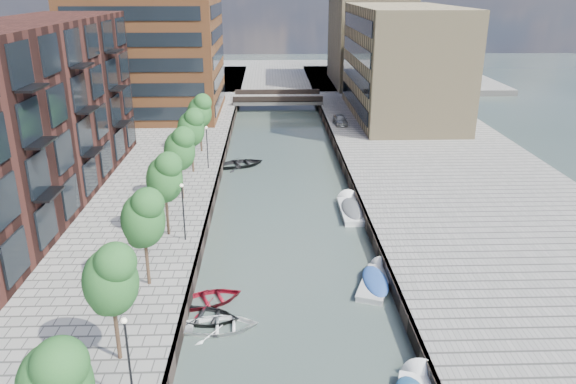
{
  "coord_description": "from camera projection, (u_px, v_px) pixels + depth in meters",
  "views": [
    {
      "loc": [
        -1.29,
        -11.44,
        17.69
      ],
      "look_at": [
        0.0,
        26.51,
        3.5
      ],
      "focal_mm": 35.0,
      "sensor_mm": 36.0,
      "label": 1
    }
  ],
  "objects": [
    {
      "name": "tree_3",
      "position": [
        164.0,
        176.0,
        38.22
      ],
      "size": [
        2.5,
        2.5,
        5.95
      ],
      "color": "#382619",
      "rests_on": "quay_left"
    },
    {
      "name": "sloop_2",
      "position": [
        210.0,
        302.0,
        33.13
      ],
      "size": [
        4.8,
        4.2,
        0.83
      ],
      "primitive_type": "imported",
      "rotation": [
        0.0,
        0.0,
        1.97
      ],
      "color": "maroon",
      "rests_on": "ground"
    },
    {
      "name": "far_closure",
      "position": [
        275.0,
        76.0,
        110.38
      ],
      "size": [
        80.0,
        40.0,
        1.0
      ],
      "primitive_type": "cube",
      "color": "gray",
      "rests_on": "ground"
    },
    {
      "name": "lamp_0",
      "position": [
        128.0,
        352.0,
        22.97
      ],
      "size": [
        0.24,
        0.24,
        4.12
      ],
      "color": "black",
      "rests_on": "quay_left"
    },
    {
      "name": "sloop_4",
      "position": [
        241.0,
        166.0,
        57.67
      ],
      "size": [
        5.76,
        4.95,
        1.0
      ],
      "primitive_type": "imported",
      "rotation": [
        0.0,
        0.0,
        1.93
      ],
      "color": "black",
      "rests_on": "ground"
    },
    {
      "name": "tree_4",
      "position": [
        179.0,
        148.0,
        44.77
      ],
      "size": [
        2.5,
        2.5,
        5.95
      ],
      "color": "#382619",
      "rests_on": "quay_left"
    },
    {
      "name": "tree_6",
      "position": [
        199.0,
        111.0,
        57.88
      ],
      "size": [
        2.5,
        2.5,
        5.95
      ],
      "color": "#382619",
      "rests_on": "quay_left"
    },
    {
      "name": "quay_wall_left",
      "position": [
        220.0,
        173.0,
        54.02
      ],
      "size": [
        0.25,
        140.0,
        1.0
      ],
      "primitive_type": "cube",
      "color": "#332823",
      "rests_on": "ground"
    },
    {
      "name": "tree_5",
      "position": [
        191.0,
        127.0,
        51.32
      ],
      "size": [
        2.5,
        2.5,
        5.95
      ],
      "color": "#382619",
      "rests_on": "quay_left"
    },
    {
      "name": "quay_wall_right",
      "position": [
        346.0,
        172.0,
        54.41
      ],
      "size": [
        0.25,
        140.0,
        1.0
      ],
      "primitive_type": "cube",
      "color": "#332823",
      "rests_on": "ground"
    },
    {
      "name": "tan_block_near",
      "position": [
        402.0,
        62.0,
        72.69
      ],
      "size": [
        12.0,
        25.0,
        14.0
      ],
      "primitive_type": "cube",
      "color": "tan",
      "rests_on": "quay_right"
    },
    {
      "name": "tree_2",
      "position": [
        143.0,
        216.0,
        31.66
      ],
      "size": [
        2.5,
        2.5,
        5.95
      ],
      "color": "#382619",
      "rests_on": "quay_left"
    },
    {
      "name": "tree_0",
      "position": [
        55.0,
        382.0,
        18.56
      ],
      "size": [
        2.5,
        2.5,
        5.95
      ],
      "color": "#382619",
      "rests_on": "quay_left"
    },
    {
      "name": "sloop_1",
      "position": [
        204.0,
        320.0,
        31.37
      ],
      "size": [
        4.57,
        3.65,
        0.85
      ],
      "primitive_type": "imported",
      "rotation": [
        0.0,
        0.0,
        1.38
      ],
      "color": "black",
      "rests_on": "ground"
    },
    {
      "name": "quay_right",
      "position": [
        447.0,
        171.0,
        54.72
      ],
      "size": [
        20.0,
        140.0,
        1.0
      ],
      "primitive_type": "cube",
      "color": "gray",
      "rests_on": "ground"
    },
    {
      "name": "tan_block_far",
      "position": [
        369.0,
        36.0,
        96.68
      ],
      "size": [
        12.0,
        20.0,
        16.0
      ],
      "primitive_type": "cube",
      "color": "tan",
      "rests_on": "quay_right"
    },
    {
      "name": "motorboat_3",
      "position": [
        376.0,
        281.0,
        35.1
      ],
      "size": [
        3.14,
        4.99,
        1.58
      ],
      "color": "#B8B8B6",
      "rests_on": "ground"
    },
    {
      "name": "apartment_block",
      "position": [
        17.0,
        122.0,
        41.59
      ],
      "size": [
        8.0,
        38.0,
        14.0
      ],
      "primitive_type": "cube",
      "color": "black",
      "rests_on": "quay_left"
    },
    {
      "name": "motorboat_4",
      "position": [
        352.0,
        209.0,
        46.09
      ],
      "size": [
        1.98,
        5.66,
        1.89
      ],
      "color": "white",
      "rests_on": "ground"
    },
    {
      "name": "water",
      "position": [
        283.0,
        177.0,
        54.39
      ],
      "size": [
        300.0,
        300.0,
        0.0
      ],
      "primitive_type": "plane",
      "color": "#38473F",
      "rests_on": "ground"
    },
    {
      "name": "sloop_3",
      "position": [
        222.0,
        329.0,
        30.55
      ],
      "size": [
        4.23,
        3.15,
        0.84
      ],
      "primitive_type": "imported",
      "rotation": [
        0.0,
        0.0,
        1.64
      ],
      "color": "white",
      "rests_on": "ground"
    },
    {
      "name": "lamp_1",
      "position": [
        183.0,
        206.0,
        37.95
      ],
      "size": [
        0.24,
        0.24,
        4.12
      ],
      "color": "black",
      "rests_on": "quay_left"
    },
    {
      "name": "tree_1",
      "position": [
        110.0,
        277.0,
        25.11
      ],
      "size": [
        2.5,
        2.5,
        5.95
      ],
      "color": "#382619",
      "rests_on": "quay_left"
    },
    {
      "name": "car",
      "position": [
        340.0,
        120.0,
        70.19
      ],
      "size": [
        1.76,
        3.75,
        1.24
      ],
      "primitive_type": "imported",
      "rotation": [
        0.0,
        0.0,
        0.08
      ],
      "color": "#929496",
      "rests_on": "quay_right"
    },
    {
      "name": "lamp_2",
      "position": [
        207.0,
        143.0,
        52.93
      ],
      "size": [
        0.24,
        0.24,
        4.12
      ],
      "color": "black",
      "rests_on": "quay_left"
    },
    {
      "name": "bridge",
      "position": [
        278.0,
        99.0,
        83.86
      ],
      "size": [
        13.0,
        6.0,
        1.3
      ],
      "color": "gray",
      "rests_on": "ground"
    }
  ]
}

